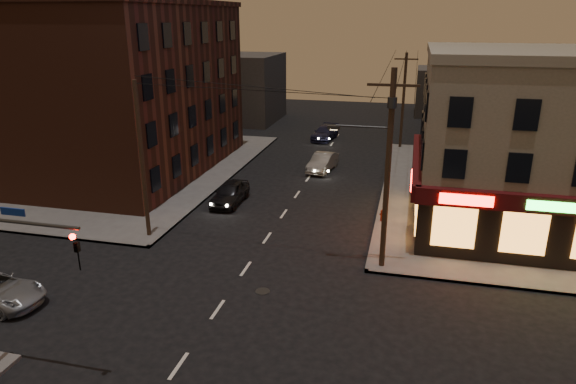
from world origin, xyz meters
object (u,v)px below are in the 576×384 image
(sedan_near, at_px, (230,193))
(sedan_mid, at_px, (323,162))
(fire_hydrant, at_px, (382,215))
(sedan_far, at_px, (325,133))

(sedan_near, xyz_separation_m, sedan_mid, (4.84, 9.35, -0.02))
(sedan_near, distance_m, fire_hydrant, 10.58)
(sedan_near, height_order, fire_hydrant, sedan_near)
(sedan_near, height_order, sedan_mid, sedan_near)
(sedan_far, distance_m, fire_hydrant, 23.22)
(sedan_near, bearing_deg, sedan_mid, 62.76)
(sedan_far, bearing_deg, fire_hydrant, -64.14)
(sedan_mid, height_order, fire_hydrant, sedan_mid)
(sedan_far, height_order, fire_hydrant, sedan_far)
(sedan_far, bearing_deg, sedan_mid, -74.03)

